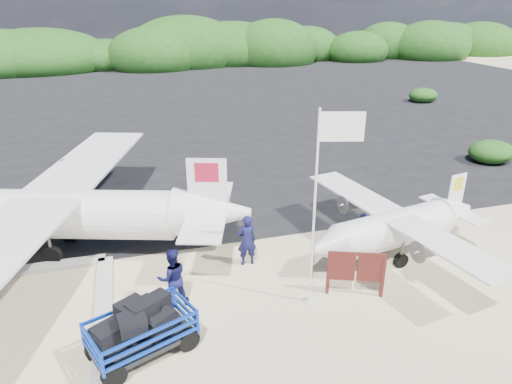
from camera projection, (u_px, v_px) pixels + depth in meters
ground at (272, 329)px, 12.63m from camera, size 160.00×160.00×0.00m
asphalt_apron at (165, 105)px, 39.17m from camera, size 90.00×50.00×0.04m
vegetation_band at (147, 67)px, 61.29m from camera, size 124.00×8.00×4.40m
baggage_cart at (144, 354)px, 11.75m from camera, size 3.18×2.52×1.39m
flagpole at (309, 302)px, 13.77m from camera, size 1.27×0.79×5.91m
signboard at (354, 295)px, 14.10m from camera, size 1.79×0.84×1.53m
crew_a at (247, 240)px, 15.38m from camera, size 0.68×0.45×1.84m
crew_b at (172, 278)px, 13.31m from camera, size 0.96×0.79×1.85m
crew_c at (362, 234)px, 16.09m from camera, size 0.97×0.54×1.56m
aircraft_large at (383, 112)px, 36.88m from camera, size 19.16×19.16×4.58m
aircraft_small at (24, 113)px, 36.30m from camera, size 8.28×8.28×2.57m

